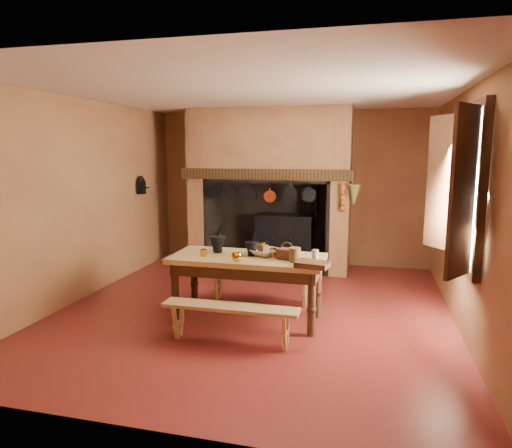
{
  "coord_description": "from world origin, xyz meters",
  "views": [
    {
      "loc": [
        1.43,
        -5.6,
        2.08
      ],
      "look_at": [
        -0.06,
        0.3,
        1.1
      ],
      "focal_mm": 32.0,
      "sensor_mm": 36.0,
      "label": 1
    }
  ],
  "objects_px": {
    "coffee_grinder": "(262,248)",
    "mixing_bowl": "(264,252)",
    "wicker_basket": "(287,253)",
    "iron_range": "(286,239)",
    "bench_front": "(230,315)",
    "work_table": "(248,266)"
  },
  "relations": [
    {
      "from": "bench_front",
      "to": "iron_range",
      "type": "bearing_deg",
      "value": 90.75
    },
    {
      "from": "coffee_grinder",
      "to": "wicker_basket",
      "type": "height_order",
      "value": "wicker_basket"
    },
    {
      "from": "coffee_grinder",
      "to": "mixing_bowl",
      "type": "distance_m",
      "value": 0.13
    },
    {
      "from": "bench_front",
      "to": "wicker_basket",
      "type": "height_order",
      "value": "wicker_basket"
    },
    {
      "from": "iron_range",
      "to": "coffee_grinder",
      "type": "height_order",
      "value": "iron_range"
    },
    {
      "from": "coffee_grinder",
      "to": "bench_front",
      "type": "bearing_deg",
      "value": -74.42
    },
    {
      "from": "coffee_grinder",
      "to": "mixing_bowl",
      "type": "relative_size",
      "value": 0.5
    },
    {
      "from": "wicker_basket",
      "to": "mixing_bowl",
      "type": "bearing_deg",
      "value": 176.0
    },
    {
      "from": "coffee_grinder",
      "to": "iron_range",
      "type": "bearing_deg",
      "value": 118.03
    },
    {
      "from": "wicker_basket",
      "to": "coffee_grinder",
      "type": "bearing_deg",
      "value": 163.89
    },
    {
      "from": "work_table",
      "to": "wicker_basket",
      "type": "bearing_deg",
      "value": -3.79
    },
    {
      "from": "bench_front",
      "to": "coffee_grinder",
      "type": "height_order",
      "value": "coffee_grinder"
    },
    {
      "from": "iron_range",
      "to": "coffee_grinder",
      "type": "distance_m",
      "value": 2.65
    },
    {
      "from": "iron_range",
      "to": "wicker_basket",
      "type": "xyz_separation_m",
      "value": [
        0.54,
        -2.84,
        0.39
      ]
    },
    {
      "from": "work_table",
      "to": "bench_front",
      "type": "height_order",
      "value": "work_table"
    },
    {
      "from": "wicker_basket",
      "to": "iron_range",
      "type": "bearing_deg",
      "value": 116.89
    },
    {
      "from": "iron_range",
      "to": "mixing_bowl",
      "type": "height_order",
      "value": "iron_range"
    },
    {
      "from": "bench_front",
      "to": "coffee_grinder",
      "type": "xyz_separation_m",
      "value": [
        0.14,
        0.92,
        0.56
      ]
    },
    {
      "from": "work_table",
      "to": "coffee_grinder",
      "type": "bearing_deg",
      "value": 54.62
    },
    {
      "from": "iron_range",
      "to": "bench_front",
      "type": "height_order",
      "value": "iron_range"
    },
    {
      "from": "iron_range",
      "to": "bench_front",
      "type": "distance_m",
      "value": 3.54
    },
    {
      "from": "work_table",
      "to": "mixing_bowl",
      "type": "xyz_separation_m",
      "value": [
        0.19,
        0.08,
        0.17
      ]
    }
  ]
}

